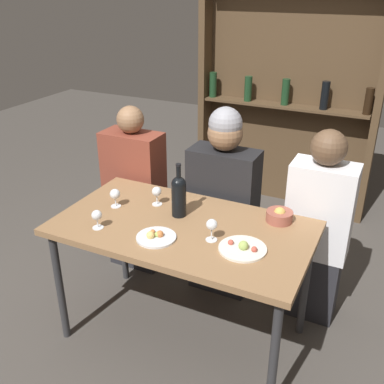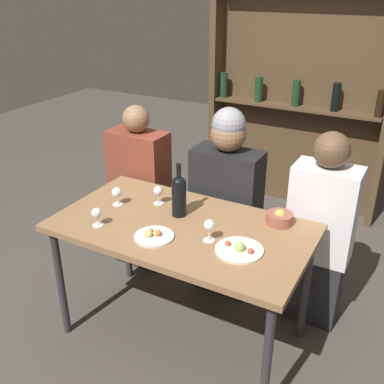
{
  "view_description": "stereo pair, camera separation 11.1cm",
  "coord_description": "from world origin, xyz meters",
  "px_view_note": "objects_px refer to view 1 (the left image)",
  "views": [
    {
      "loc": [
        0.96,
        -1.88,
        1.98
      ],
      "look_at": [
        0.0,
        0.12,
        0.91
      ],
      "focal_mm": 42.0,
      "sensor_mm": 36.0,
      "label": 1
    },
    {
      "loc": [
        1.06,
        -1.83,
        1.98
      ],
      "look_at": [
        0.0,
        0.12,
        0.91
      ],
      "focal_mm": 42.0,
      "sensor_mm": 36.0,
      "label": 2
    }
  ],
  "objects_px": {
    "wine_bottle": "(179,194)",
    "seated_person_center": "(223,206)",
    "wine_glass_2": "(212,226)",
    "wine_glass_1": "(115,195)",
    "food_plate_1": "(156,237)",
    "seated_person_right": "(317,233)",
    "seated_person_left": "(135,195)",
    "food_plate_0": "(243,248)",
    "wine_glass_0": "(157,192)",
    "snack_bowl": "(279,216)",
    "wine_glass_3": "(97,216)"
  },
  "relations": [
    {
      "from": "wine_bottle",
      "to": "seated_person_left",
      "type": "relative_size",
      "value": 0.26
    },
    {
      "from": "snack_bowl",
      "to": "seated_person_center",
      "type": "height_order",
      "value": "seated_person_center"
    },
    {
      "from": "snack_bowl",
      "to": "wine_glass_2",
      "type": "bearing_deg",
      "value": -126.63
    },
    {
      "from": "food_plate_1",
      "to": "wine_bottle",
      "type": "bearing_deg",
      "value": 91.63
    },
    {
      "from": "wine_glass_0",
      "to": "wine_glass_2",
      "type": "relative_size",
      "value": 0.95
    },
    {
      "from": "wine_bottle",
      "to": "food_plate_1",
      "type": "xyz_separation_m",
      "value": [
        0.01,
        -0.28,
        -0.12
      ]
    },
    {
      "from": "wine_bottle",
      "to": "snack_bowl",
      "type": "distance_m",
      "value": 0.57
    },
    {
      "from": "wine_bottle",
      "to": "seated_person_left",
      "type": "xyz_separation_m",
      "value": [
        -0.59,
        0.45,
        -0.33
      ]
    },
    {
      "from": "wine_bottle",
      "to": "wine_glass_1",
      "type": "xyz_separation_m",
      "value": [
        -0.38,
        -0.07,
        -0.06
      ]
    },
    {
      "from": "wine_glass_0",
      "to": "wine_glass_2",
      "type": "distance_m",
      "value": 0.5
    },
    {
      "from": "wine_glass_3",
      "to": "seated_person_left",
      "type": "distance_m",
      "value": 0.86
    },
    {
      "from": "wine_bottle",
      "to": "seated_person_left",
      "type": "height_order",
      "value": "seated_person_left"
    },
    {
      "from": "food_plate_0",
      "to": "seated_person_left",
      "type": "relative_size",
      "value": 0.2
    },
    {
      "from": "wine_glass_3",
      "to": "seated_person_right",
      "type": "relative_size",
      "value": 0.09
    },
    {
      "from": "seated_person_right",
      "to": "seated_person_left",
      "type": "bearing_deg",
      "value": 180.0
    },
    {
      "from": "wine_bottle",
      "to": "wine_glass_0",
      "type": "xyz_separation_m",
      "value": [
        -0.18,
        0.06,
        -0.05
      ]
    },
    {
      "from": "seated_person_center",
      "to": "seated_person_left",
      "type": "bearing_deg",
      "value": 180.0
    },
    {
      "from": "food_plate_1",
      "to": "seated_person_center",
      "type": "distance_m",
      "value": 0.75
    },
    {
      "from": "food_plate_0",
      "to": "wine_glass_2",
      "type": "bearing_deg",
      "value": 174.6
    },
    {
      "from": "food_plate_1",
      "to": "seated_person_right",
      "type": "relative_size",
      "value": 0.17
    },
    {
      "from": "wine_glass_0",
      "to": "seated_person_center",
      "type": "xyz_separation_m",
      "value": [
        0.26,
        0.39,
        -0.22
      ]
    },
    {
      "from": "wine_glass_1",
      "to": "food_plate_1",
      "type": "distance_m",
      "value": 0.45
    },
    {
      "from": "seated_person_center",
      "to": "seated_person_right",
      "type": "height_order",
      "value": "seated_person_center"
    },
    {
      "from": "wine_bottle",
      "to": "food_plate_1",
      "type": "distance_m",
      "value": 0.3
    },
    {
      "from": "wine_glass_0",
      "to": "seated_person_center",
      "type": "relative_size",
      "value": 0.09
    },
    {
      "from": "wine_bottle",
      "to": "seated_person_right",
      "type": "height_order",
      "value": "seated_person_right"
    },
    {
      "from": "wine_glass_2",
      "to": "seated_person_center",
      "type": "xyz_separation_m",
      "value": [
        -0.19,
        0.62,
        -0.22
      ]
    },
    {
      "from": "wine_glass_3",
      "to": "seated_person_center",
      "type": "relative_size",
      "value": 0.08
    },
    {
      "from": "wine_glass_1",
      "to": "wine_glass_2",
      "type": "distance_m",
      "value": 0.66
    },
    {
      "from": "wine_glass_3",
      "to": "wine_bottle",
      "type": "bearing_deg",
      "value": 44.16
    },
    {
      "from": "wine_glass_1",
      "to": "seated_person_left",
      "type": "xyz_separation_m",
      "value": [
        -0.21,
        0.52,
        -0.27
      ]
    },
    {
      "from": "food_plate_1",
      "to": "seated_person_left",
      "type": "height_order",
      "value": "seated_person_left"
    },
    {
      "from": "wine_bottle",
      "to": "wine_glass_2",
      "type": "relative_size",
      "value": 2.59
    },
    {
      "from": "wine_bottle",
      "to": "food_plate_0",
      "type": "height_order",
      "value": "wine_bottle"
    },
    {
      "from": "snack_bowl",
      "to": "seated_person_center",
      "type": "distance_m",
      "value": 0.55
    },
    {
      "from": "wine_glass_3",
      "to": "seated_person_left",
      "type": "bearing_deg",
      "value": 109.16
    },
    {
      "from": "wine_glass_1",
      "to": "food_plate_0",
      "type": "bearing_deg",
      "value": -7.96
    },
    {
      "from": "wine_glass_3",
      "to": "food_plate_0",
      "type": "height_order",
      "value": "wine_glass_3"
    },
    {
      "from": "wine_bottle",
      "to": "food_plate_1",
      "type": "relative_size",
      "value": 1.5
    },
    {
      "from": "snack_bowl",
      "to": "wine_glass_0",
      "type": "bearing_deg",
      "value": -170.48
    },
    {
      "from": "wine_glass_2",
      "to": "food_plate_0",
      "type": "bearing_deg",
      "value": -5.4
    },
    {
      "from": "wine_bottle",
      "to": "seated_person_center",
      "type": "distance_m",
      "value": 0.53
    },
    {
      "from": "food_plate_1",
      "to": "wine_glass_0",
      "type": "bearing_deg",
      "value": 118.87
    },
    {
      "from": "food_plate_1",
      "to": "seated_person_left",
      "type": "bearing_deg",
      "value": 129.54
    },
    {
      "from": "food_plate_0",
      "to": "food_plate_1",
      "type": "bearing_deg",
      "value": -168.04
    },
    {
      "from": "wine_glass_0",
      "to": "wine_glass_3",
      "type": "height_order",
      "value": "wine_glass_0"
    },
    {
      "from": "wine_glass_0",
      "to": "snack_bowl",
      "type": "distance_m",
      "value": 0.72
    },
    {
      "from": "wine_glass_1",
      "to": "snack_bowl",
      "type": "height_order",
      "value": "wine_glass_1"
    },
    {
      "from": "wine_glass_2",
      "to": "wine_glass_0",
      "type": "bearing_deg",
      "value": 153.23
    },
    {
      "from": "food_plate_0",
      "to": "snack_bowl",
      "type": "xyz_separation_m",
      "value": [
        0.08,
        0.36,
        0.02
      ]
    }
  ]
}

